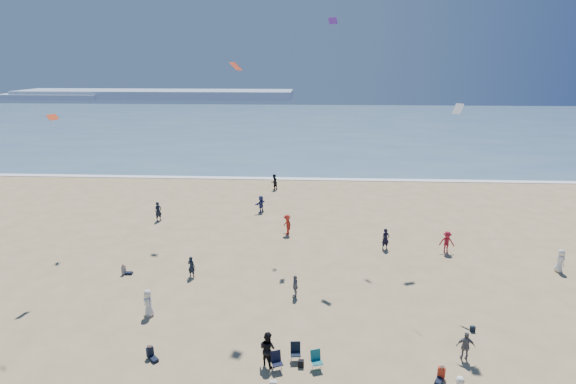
{
  "coord_description": "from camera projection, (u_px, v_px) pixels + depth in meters",
  "views": [
    {
      "loc": [
        3.05,
        -11.99,
        15.11
      ],
      "look_at": [
        2.0,
        8.0,
        9.19
      ],
      "focal_mm": 28.0,
      "sensor_mm": 36.0,
      "label": 1
    }
  ],
  "objects": [
    {
      "name": "ocean",
      "position": [
        299.0,
        125.0,
        106.88
      ],
      "size": [
        220.0,
        100.0,
        0.06
      ],
      "primitive_type": "cube",
      "color": "#476B84",
      "rests_on": "ground"
    },
    {
      "name": "surf_line",
      "position": [
        288.0,
        179.0,
        59.0
      ],
      "size": [
        220.0,
        1.2,
        0.08
      ],
      "primitive_type": "cube",
      "color": "white",
      "rests_on": "ground"
    },
    {
      "name": "headland_far",
      "position": [
        156.0,
        94.0,
        181.28
      ],
      "size": [
        110.0,
        20.0,
        3.2
      ],
      "primitive_type": "cube",
      "color": "#7A8EA8",
      "rests_on": "ground"
    },
    {
      "name": "headland_near",
      "position": [
        53.0,
        96.0,
        178.68
      ],
      "size": [
        40.0,
        14.0,
        2.0
      ],
      "primitive_type": "cube",
      "color": "#7A8EA8",
      "rests_on": "ground"
    },
    {
      "name": "standing_flyers",
      "position": [
        348.0,
        270.0,
        31.48
      ],
      "size": [
        33.9,
        45.16,
        1.9
      ],
      "color": "black",
      "rests_on": "ground"
    },
    {
      "name": "seated_group",
      "position": [
        245.0,
        381.0,
        21.33
      ],
      "size": [
        21.01,
        23.85,
        0.84
      ],
      "color": "white",
      "rests_on": "ground"
    },
    {
      "name": "chair_cluster",
      "position": [
        297.0,
        359.0,
        22.8
      ],
      "size": [
        2.77,
        1.51,
        1.0
      ],
      "color": "black",
      "rests_on": "ground"
    },
    {
      "name": "black_backpack",
      "position": [
        301.0,
        364.0,
        22.92
      ],
      "size": [
        0.3,
        0.22,
        0.38
      ],
      "primitive_type": "cube",
      "color": "black",
      "rests_on": "ground"
    },
    {
      "name": "navy_bag",
      "position": [
        473.0,
        329.0,
        25.9
      ],
      "size": [
        0.28,
        0.18,
        0.34
      ],
      "primitive_type": "cube",
      "color": "black",
      "rests_on": "ground"
    },
    {
      "name": "kites_aloft",
      "position": [
        428.0,
        71.0,
        22.95
      ],
      "size": [
        40.71,
        42.34,
        27.18
      ],
      "color": "blue",
      "rests_on": "ground"
    }
  ]
}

